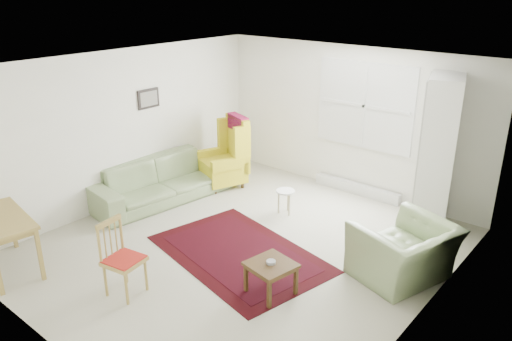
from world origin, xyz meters
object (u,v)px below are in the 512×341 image
Objects in this scene: sofa at (160,173)px; desk_chair at (124,259)px; armchair at (404,246)px; cabinet at (438,153)px; coffee_table at (271,278)px; stool at (285,202)px; desk at (5,244)px; wingback_chair at (222,152)px.

desk_chair is (1.78, -2.03, -0.02)m from sofa.
cabinet reaches higher than armchair.
cabinet is at bearing 76.13° from coffee_table.
sofa is at bearing -154.51° from stool.
cabinet is 5.99m from desk.
stool is at bearing -57.18° from sofa.
stool is 2.96m from desk_chair.
cabinet reaches higher than sofa.
armchair is 3.36m from desk_chair.
coffee_table is (-1.04, -1.31, -0.23)m from armchair.
wingback_chair reaches higher than sofa.
armchair is 3.84m from wingback_chair.
coffee_table is 1.25× the size of stool.
cabinet reaches higher than stool.
sofa is at bearing 31.27° from desk_chair.
cabinet reaches higher than desk.
coffee_table is 2.19m from stool.
coffee_table is 0.43× the size of desk.
stool is (1.55, -0.19, -0.44)m from wingback_chair.
desk is at bearing -168.86° from sofa.
armchair is 0.96× the size of desk.
sofa is at bearing -169.60° from cabinet.
stool is 0.43× the size of desk_chair.
armchair is at bearing -77.47° from sofa.
desk is (-3.95, -3.05, -0.07)m from armchair.
sofa is 1.87× the size of wingback_chair.
wingback_chair is 3.43m from coffee_table.
desk is at bearing -72.01° from wingback_chair.
desk is 1.26× the size of desk_chair.
stool is at bearing -86.06° from armchair.
stool is 3.99m from desk.
cabinet is 4.59m from desk_chair.
sofa is 4.77× the size of coffee_table.
armchair is (4.13, 0.38, -0.04)m from sofa.
wingback_chair is 3.19× the size of stool.
cabinet is 1.94× the size of desk.
armchair reaches higher than coffee_table.
sofa is 4.37m from cabinet.
cabinet is at bearing -36.70° from desk_chair.
desk is (-2.91, -1.74, 0.17)m from coffee_table.
desk_chair is (-0.14, -2.94, 0.26)m from stool.
coffee_table is at bearing -20.84° from armchair.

